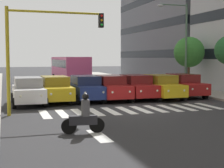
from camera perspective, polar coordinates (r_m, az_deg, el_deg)
ground_plane at (r=19.22m, az=3.63°, el=-4.36°), size 180.00×180.00×0.00m
crosswalk_markings at (r=19.22m, az=3.63°, el=-4.35°), size 10.35×2.80×0.01m
lane_arrow_1 at (r=12.98m, az=-2.21°, el=-8.67°), size 0.50×2.20×0.01m
car_0 at (r=25.87m, az=11.92°, el=-0.19°), size 2.02×4.44×1.72m
car_1 at (r=24.36m, az=8.27°, el=-0.43°), size 2.02×4.44×1.72m
car_2 at (r=24.00m, az=4.09°, el=-0.47°), size 2.02×4.44×1.72m
car_3 at (r=23.29m, az=-0.27°, el=-0.61°), size 2.02×4.44×1.72m
car_4 at (r=23.00m, az=-4.41°, el=-0.68°), size 2.02×4.44×1.72m
car_5 at (r=22.51m, az=-9.52°, el=-0.85°), size 2.02×4.44×1.72m
car_6 at (r=21.77m, az=-13.90°, el=-1.10°), size 2.02×4.44×1.72m
bus_behind_traffic at (r=37.92m, az=-7.19°, el=2.81°), size 2.78×10.50×3.00m
motorcycle_with_rider at (r=13.29m, az=-4.76°, el=-5.54°), size 1.70×0.38×1.57m
traffic_light_gantry at (r=17.94m, az=-12.36°, el=6.94°), size 5.09×0.36×5.50m
street_lamp_left at (r=29.11m, az=11.62°, el=7.57°), size 2.78×0.28×7.26m
street_tree_1 at (r=30.74m, az=12.84°, el=5.23°), size 2.68×2.68×4.61m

